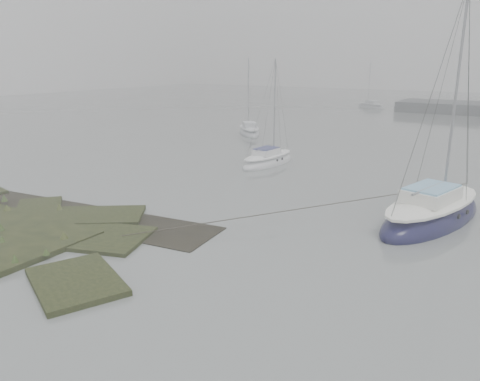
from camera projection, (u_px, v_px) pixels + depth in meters
ground at (359, 144)px, 40.43m from camera, size 160.00×160.00×0.00m
sailboat_main at (432, 215)px, 20.94m from camera, size 4.51×8.24×11.06m
sailboat_white at (268, 161)px, 32.56m from camera, size 2.34×5.62×7.71m
sailboat_far_a at (249, 132)px, 45.85m from camera, size 4.88×5.47×7.83m
sailboat_far_c at (371, 106)px, 70.94m from camera, size 5.35×4.17×7.36m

